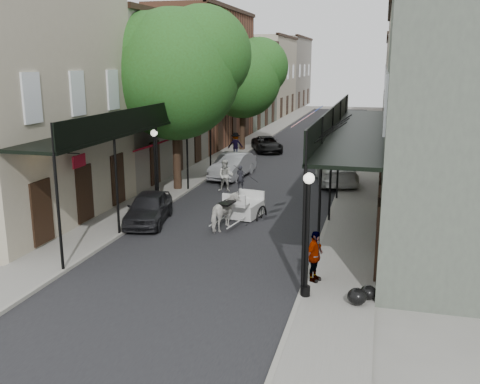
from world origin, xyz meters
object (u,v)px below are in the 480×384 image
Objects in this scene: lamppost_right_far at (350,139)px; pedestrian_sidewalk_right at (315,256)px; lamppost_right_near at (307,233)px; pedestrian_walking at (226,176)px; car_right_far at (332,156)px; tree_near at (183,69)px; car_right_near at (336,170)px; car_left_near at (149,208)px; car_left_mid at (233,166)px; car_left_far at (267,144)px; carriage at (248,195)px; tree_far at (247,76)px; lamppost_left at (155,168)px; horse at (226,212)px; pedestrian_sidewalk_left at (236,145)px.

pedestrian_sidewalk_right is (0.10, -18.82, -1.11)m from lamppost_right_far.
lamppost_right_near is 2.12× the size of pedestrian_walking.
pedestrian_walking reaches higher than car_right_far.
car_right_near is (7.80, 3.82, -5.72)m from tree_near.
car_left_mid is (1.00, 10.00, 0.06)m from car_left_near.
car_left_far is (-0.60, 13.54, -0.28)m from pedestrian_walking.
lamppost_right_near reaches higher than car_left_mid.
tree_near is at bearing 148.26° from carriage.
tree_far is 2.16× the size of car_left_near.
carriage is at bearing -75.79° from tree_far.
lamppost_left is 4.70m from horse.
lamppost_right_near is 1.00× the size of lamppost_right_far.
car_left_far is (1.65, -0.18, -5.24)m from tree_far.
car_left_near is at bearing -90.36° from car_left_mid.
carriage reaches higher than pedestrian_walking.
horse is 1.01× the size of pedestrian_walking.
lamppost_left is at bearing -167.56° from carriage.
pedestrian_sidewalk_left is at bearing -25.39° from car_right_far.
tree_near is at bearing -107.33° from car_left_mid.
lamppost_right_far is 1.49× the size of carriage.
carriage is at bearing -107.86° from lamppost_right_far.
lamppost_right_far reaches higher than car_left_mid.
lamppost_right_far is at bearing 55.65° from lamppost_left.
lamppost_right_far is 8.75m from pedestrian_sidewalk_left.
tree_far is 4.89× the size of horse.
car_right_near is at bearing -97.13° from lamppost_right_far.
tree_far is at bearing 40.32° from pedestrian_sidewalk_right.
lamppost_left is 2.48m from car_left_near.
pedestrian_walking is 10.08m from car_right_far.
horse is at bearing -70.62° from car_left_mid.
carriage is 0.62× the size of car_right_far.
lamppost_left is 0.70× the size of car_right_near.
lamppost_right_near is at bearing -61.93° from car_left_mid.
lamppost_left is 8.24m from car_left_mid.
car_left_near is (0.60, -6.18, -5.81)m from tree_near.
lamppost_right_near reaches higher than pedestrian_sidewalk_left.
pedestrian_sidewalk_left is 10.19m from car_right_near.
car_left_near is at bearing -88.17° from tree_far.
tree_near is 2.60× the size of lamppost_right_near.
lamppost_right_far reaches higher than pedestrian_walking.
pedestrian_sidewalk_right is (8.40, -11.00, -5.55)m from tree_near.
car_right_far is (7.06, -1.26, -0.32)m from pedestrian_sidewalk_left.
tree_far reaches higher than car_left_far.
lamppost_left is 0.83× the size of car_left_mid.
car_right_far is at bearing 52.24° from tree_near.
car_right_far is (-0.74, 5.29, -0.09)m from car_right_near.
car_right_near is 1.33× the size of car_right_far.
pedestrian_sidewalk_right is at bearing -43.05° from car_left_near.
carriage reaches higher than pedestrian_sidewalk_right.
tree_far is 11.05m from lamppost_right_far.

